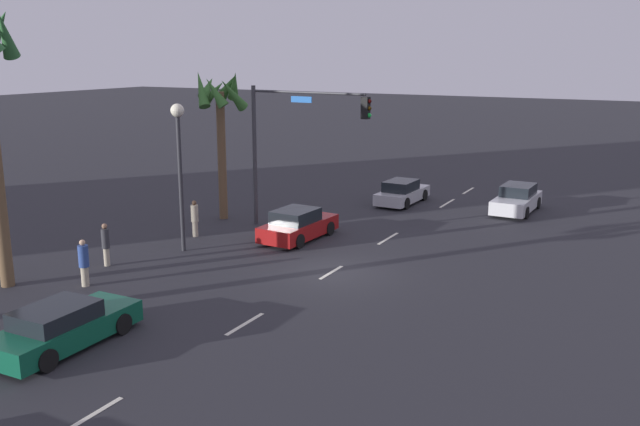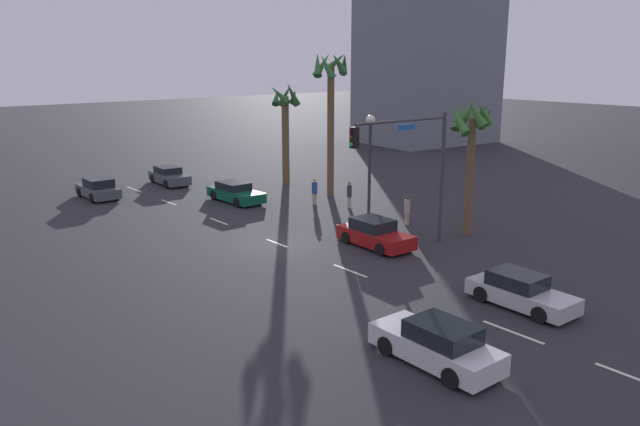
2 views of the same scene
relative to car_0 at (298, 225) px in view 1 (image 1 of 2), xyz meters
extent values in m
plane|color=#28282D|center=(-3.49, -3.59, -0.65)|extent=(220.00, 220.00, 0.00)
cube|color=silver|center=(-15.93, -3.59, -0.64)|extent=(2.10, 0.14, 0.01)
cube|color=silver|center=(-9.51, -3.59, -0.64)|extent=(2.01, 0.14, 0.01)
cube|color=silver|center=(-3.63, -3.59, -0.64)|extent=(1.83, 0.14, 0.01)
cube|color=silver|center=(2.03, -3.59, -0.64)|extent=(2.24, 0.14, 0.01)
cube|color=silver|center=(10.57, -3.59, -0.64)|extent=(2.48, 0.14, 0.01)
cube|color=silver|center=(14.71, -3.59, -0.64)|extent=(2.23, 0.14, 0.01)
cube|color=maroon|center=(0.06, 0.00, -0.15)|extent=(4.30, 2.00, 0.69)
cube|color=black|center=(-0.19, 0.01, 0.48)|extent=(2.10, 1.68, 0.57)
cylinder|color=black|center=(1.41, 0.79, -0.33)|extent=(0.65, 0.25, 0.64)
cylinder|color=black|center=(1.33, -0.91, -0.33)|extent=(0.65, 0.25, 0.64)
cylinder|color=black|center=(-1.20, 0.91, -0.33)|extent=(0.65, 0.25, 0.64)
cylinder|color=black|center=(-1.28, -0.79, -0.33)|extent=(0.65, 0.25, 0.64)
cube|color=#0F5138|center=(-13.33, 0.05, -0.16)|extent=(4.61, 1.87, 0.65)
cube|color=black|center=(-13.60, 0.05, 0.41)|extent=(2.22, 1.61, 0.49)
cylinder|color=black|center=(-11.92, 0.92, -0.33)|extent=(0.64, 0.23, 0.64)
cylinder|color=black|center=(-11.89, -0.77, -0.33)|extent=(0.64, 0.23, 0.64)
cylinder|color=black|center=(-14.76, 0.87, -0.33)|extent=(0.64, 0.23, 0.64)
cylinder|color=black|center=(-14.73, -0.82, -0.33)|extent=(0.64, 0.23, 0.64)
cube|color=silver|center=(10.28, -7.47, -0.14)|extent=(4.40, 1.83, 0.70)
cube|color=black|center=(10.54, -7.48, 0.50)|extent=(2.13, 1.58, 0.57)
cylinder|color=black|center=(8.91, -8.27, -0.33)|extent=(0.64, 0.23, 0.64)
cylinder|color=black|center=(8.94, -6.62, -0.33)|extent=(0.64, 0.23, 0.64)
cylinder|color=black|center=(11.62, -8.32, -0.33)|extent=(0.64, 0.23, 0.64)
cylinder|color=black|center=(11.65, -6.67, -0.33)|extent=(0.64, 0.23, 0.64)
cube|color=#B7B7BC|center=(9.43, -1.33, -0.18)|extent=(4.28, 1.78, 0.62)
cube|color=black|center=(9.18, -1.32, 0.40)|extent=(2.07, 1.52, 0.56)
cylinder|color=black|center=(10.77, -0.59, -0.33)|extent=(0.65, 0.24, 0.64)
cylinder|color=black|center=(10.73, -2.15, -0.33)|extent=(0.65, 0.24, 0.64)
cylinder|color=black|center=(8.14, -0.51, -0.33)|extent=(0.65, 0.24, 0.64)
cylinder|color=black|center=(8.10, -2.07, -0.33)|extent=(0.65, 0.24, 0.64)
cylinder|color=#38383D|center=(1.52, 3.27, 2.73)|extent=(0.20, 0.20, 6.76)
cylinder|color=#38383D|center=(1.39, 0.28, 5.86)|extent=(0.37, 5.98, 0.12)
cube|color=black|center=(1.26, -2.71, 5.29)|extent=(0.33, 0.33, 0.95)
sphere|color=#360503|center=(1.25, -2.89, 5.58)|extent=(0.20, 0.20, 0.20)
sphere|color=#392605|center=(1.25, -2.89, 5.28)|extent=(0.20, 0.20, 0.20)
sphere|color=green|center=(1.25, -2.89, 4.98)|extent=(0.20, 0.20, 0.20)
cube|color=#1959B2|center=(1.40, 0.58, 5.54)|extent=(0.09, 1.10, 0.28)
cylinder|color=#2D2D33|center=(-3.94, 3.38, 2.20)|extent=(0.18, 0.18, 5.69)
sphere|color=#F2EACC|center=(-3.94, 3.38, 5.32)|extent=(0.56, 0.56, 0.56)
cylinder|color=#B2A58C|center=(-9.26, 3.57, -0.28)|extent=(0.37, 0.37, 0.73)
cylinder|color=#2D478C|center=(-9.26, 3.57, 0.48)|extent=(0.49, 0.49, 0.80)
sphere|color=tan|center=(-9.26, 3.57, 0.99)|extent=(0.22, 0.22, 0.22)
cylinder|color=#B2A58C|center=(-1.83, 4.41, -0.29)|extent=(0.37, 0.37, 0.71)
cylinder|color=#B2A58C|center=(-1.83, 4.41, 0.45)|extent=(0.49, 0.49, 0.78)
sphere|color=brown|center=(-1.83, 4.41, 0.94)|extent=(0.21, 0.21, 0.21)
cylinder|color=#B2A58C|center=(-7.08, 4.68, -0.29)|extent=(0.27, 0.27, 0.73)
cylinder|color=#333338|center=(-7.08, 4.68, 0.47)|extent=(0.36, 0.36, 0.79)
sphere|color=#8C664C|center=(-7.08, 4.68, 0.98)|extent=(0.21, 0.21, 0.21)
cone|color=#2D6633|center=(-10.17, 5.39, 8.21)|extent=(1.38, 1.12, 1.68)
cylinder|color=brown|center=(1.69, 5.36, 2.55)|extent=(0.43, 0.43, 6.41)
cone|color=#38702D|center=(2.36, 5.33, 6.00)|extent=(0.63, 1.32, 1.38)
cone|color=#38702D|center=(2.03, 5.98, 5.71)|extent=(1.51, 1.18, 1.37)
cone|color=#38702D|center=(1.60, 6.01, 5.94)|extent=(1.41, 0.75, 1.30)
cone|color=#38702D|center=(0.92, 5.89, 5.90)|extent=(1.25, 1.47, 1.91)
cone|color=#38702D|center=(0.97, 5.11, 5.77)|extent=(0.96, 1.41, 1.59)
cone|color=#38702D|center=(1.47, 4.45, 5.68)|extent=(1.80, 0.94, 1.73)
cone|color=#38702D|center=(2.22, 4.86, 6.05)|extent=(1.26, 1.28, 1.54)
camera|label=1|loc=(-26.19, -15.22, 7.64)|focal=38.72mm
camera|label=2|loc=(21.93, -21.94, 8.81)|focal=35.16mm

